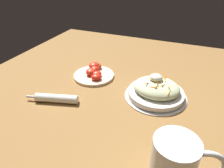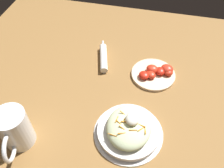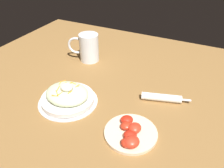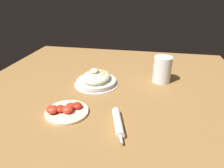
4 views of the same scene
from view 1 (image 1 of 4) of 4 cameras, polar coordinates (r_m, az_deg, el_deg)
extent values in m
plane|color=olive|center=(0.75, 5.96, -5.78)|extent=(1.43, 1.43, 0.00)
cylinder|color=silver|center=(0.80, 12.05, -3.26)|extent=(0.23, 0.23, 0.01)
cylinder|color=silver|center=(0.79, 12.15, -2.50)|extent=(0.21, 0.21, 0.02)
ellipsoid|color=beige|center=(0.78, 12.35, -0.99)|extent=(0.17, 0.15, 0.06)
cylinder|color=orange|center=(0.73, 12.56, -0.65)|extent=(0.02, 0.02, 0.00)
cylinder|color=orange|center=(0.75, 12.64, 0.42)|extent=(0.01, 0.03, 0.01)
cylinder|color=orange|center=(0.73, 11.61, -0.93)|extent=(0.03, 0.01, 0.00)
cylinder|color=orange|center=(0.74, 14.12, -0.34)|extent=(0.01, 0.02, 0.01)
cylinder|color=orange|center=(0.78, 14.65, 0.97)|extent=(0.01, 0.03, 0.01)
cylinder|color=orange|center=(0.76, 11.74, 0.73)|extent=(0.01, 0.02, 0.00)
cylinder|color=orange|center=(0.80, 14.14, 1.74)|extent=(0.02, 0.02, 0.01)
cylinder|color=orange|center=(0.78, 13.10, 1.36)|extent=(0.01, 0.02, 0.00)
cylinder|color=orange|center=(0.75, 10.03, 0.23)|extent=(0.01, 0.03, 0.01)
cylinder|color=orange|center=(0.80, 13.23, 1.95)|extent=(0.01, 0.03, 0.00)
cylinder|color=orange|center=(0.78, 10.80, 1.76)|extent=(0.01, 0.02, 0.00)
cylinder|color=orange|center=(0.75, 15.49, -0.60)|extent=(0.01, 0.03, 0.01)
cylinder|color=orange|center=(0.81, 14.11, 1.94)|extent=(0.03, 0.01, 0.01)
cylinder|color=orange|center=(0.73, 15.64, -2.38)|extent=(0.01, 0.03, 0.01)
ellipsoid|color=white|center=(0.77, 12.21, 1.77)|extent=(0.05, 0.04, 0.03)
cylinder|color=white|center=(0.49, 16.49, -20.89)|extent=(0.10, 0.10, 0.14)
cylinder|color=white|center=(0.48, 16.95, -19.11)|extent=(0.09, 0.09, 0.01)
torus|color=white|center=(0.51, 24.49, -20.17)|extent=(0.09, 0.04, 0.09)
cylinder|color=white|center=(0.78, -15.27, -3.90)|extent=(0.16, 0.07, 0.03)
cylinder|color=silver|center=(0.81, -21.63, -3.31)|extent=(0.04, 0.02, 0.01)
cylinder|color=beige|center=(0.92, -5.09, 2.41)|extent=(0.18, 0.18, 0.01)
ellipsoid|color=red|center=(0.96, -4.00, 4.99)|extent=(0.05, 0.05, 0.02)
ellipsoid|color=red|center=(0.93, -4.85, 4.15)|extent=(0.06, 0.05, 0.02)
ellipsoid|color=red|center=(0.91, -5.95, 3.41)|extent=(0.05, 0.05, 0.03)
ellipsoid|color=red|center=(0.87, -4.44, 2.00)|extent=(0.06, 0.06, 0.02)
ellipsoid|color=red|center=(0.89, -4.25, 2.86)|extent=(0.06, 0.06, 0.02)
ellipsoid|color=red|center=(0.95, -4.99, 4.86)|extent=(0.05, 0.04, 0.02)
ellipsoid|color=red|center=(0.96, -5.00, 5.16)|extent=(0.07, 0.07, 0.03)
ellipsoid|color=red|center=(0.91, -5.83, 3.38)|extent=(0.04, 0.04, 0.03)
camera|label=2|loc=(0.80, 61.35, 38.11)|focal=38.03mm
camera|label=3|loc=(1.35, -2.79, 36.89)|focal=36.71mm
camera|label=4|loc=(1.11, -52.17, 22.36)|focal=32.38mm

